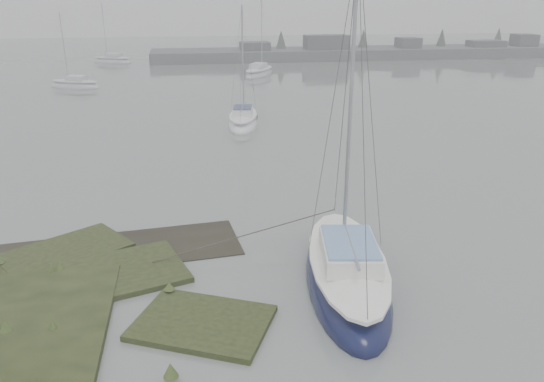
{
  "coord_description": "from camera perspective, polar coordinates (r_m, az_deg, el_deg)",
  "views": [
    {
      "loc": [
        0.4,
        -12.77,
        8.33
      ],
      "look_at": [
        3.24,
        4.73,
        1.8
      ],
      "focal_mm": 35.0,
      "sensor_mm": 36.0,
      "label": 1
    }
  ],
  "objects": [
    {
      "name": "sailboat_white",
      "position": [
        36.75,
        -3.12,
        7.51
      ],
      "size": [
        2.98,
        6.24,
        8.45
      ],
      "rotation": [
        0.0,
        0.0,
        -0.17
      ],
      "color": "white",
      "rests_on": "ground"
    },
    {
      "name": "far_shoreline",
      "position": [
        79.56,
        10.57,
        14.5
      ],
      "size": [
        60.0,
        8.0,
        4.15
      ],
      "color": "#4C4F51",
      "rests_on": "ground"
    },
    {
      "name": "sailboat_far_c",
      "position": [
        75.37,
        -16.79,
        13.24
      ],
      "size": [
        5.93,
        4.35,
        8.08
      ],
      "rotation": [
        0.0,
        0.0,
        1.08
      ],
      "color": "silver",
      "rests_on": "ground"
    },
    {
      "name": "ground",
      "position": [
        43.58,
        -9.7,
        8.92
      ],
      "size": [
        160.0,
        160.0,
        0.0
      ],
      "primitive_type": "plane",
      "color": "slate",
      "rests_on": "ground"
    },
    {
      "name": "sailboat_main",
      "position": [
        16.55,
        8.02,
        -8.93
      ],
      "size": [
        3.56,
        7.68,
        10.44
      ],
      "rotation": [
        0.0,
        0.0,
        -0.16
      ],
      "color": "black",
      "rests_on": "ground"
    },
    {
      "name": "sailboat_far_b",
      "position": [
        60.31,
        -1.38,
        12.55
      ],
      "size": [
        4.98,
        6.61,
        9.03
      ],
      "rotation": [
        0.0,
        0.0,
        -0.51
      ],
      "color": "#ACB2B6",
      "rests_on": "ground"
    },
    {
      "name": "sailboat_far_a",
      "position": [
        55.58,
        -20.43,
        10.61
      ],
      "size": [
        5.55,
        3.85,
        7.49
      ],
      "rotation": [
        0.0,
        0.0,
        1.13
      ],
      "color": "#B4B9BF",
      "rests_on": "ground"
    }
  ]
}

